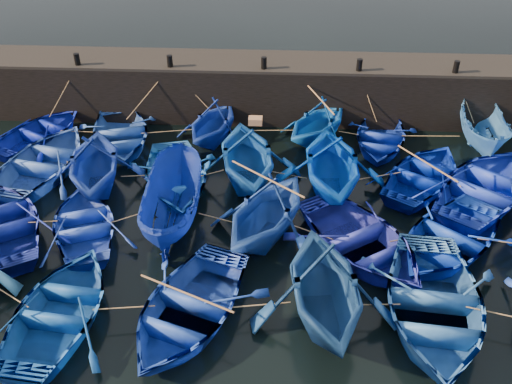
{
  "coord_description": "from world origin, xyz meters",
  "views": [
    {
      "loc": [
        0.85,
        -13.16,
        12.17
      ],
      "look_at": [
        0.0,
        3.2,
        0.7
      ],
      "focal_mm": 40.0,
      "sensor_mm": 36.0,
      "label": 1
    }
  ],
  "objects_px": {
    "boat_0": "(40,132)",
    "boat_8": "(175,177)",
    "wooden_crate": "(255,121)",
    "boat_13": "(2,222)"
  },
  "relations": [
    {
      "from": "boat_0",
      "to": "boat_13",
      "type": "bearing_deg",
      "value": 127.5
    },
    {
      "from": "boat_0",
      "to": "boat_8",
      "type": "height_order",
      "value": "boat_8"
    },
    {
      "from": "boat_8",
      "to": "wooden_crate",
      "type": "relative_size",
      "value": 9.99
    },
    {
      "from": "boat_8",
      "to": "wooden_crate",
      "type": "height_order",
      "value": "wooden_crate"
    },
    {
      "from": "wooden_crate",
      "to": "boat_8",
      "type": "bearing_deg",
      "value": -170.57
    },
    {
      "from": "boat_13",
      "to": "wooden_crate",
      "type": "distance_m",
      "value": 9.21
    },
    {
      "from": "wooden_crate",
      "to": "boat_0",
      "type": "bearing_deg",
      "value": 163.81
    },
    {
      "from": "boat_8",
      "to": "boat_13",
      "type": "relative_size",
      "value": 0.95
    },
    {
      "from": "boat_8",
      "to": "wooden_crate",
      "type": "distance_m",
      "value": 3.7
    },
    {
      "from": "boat_8",
      "to": "boat_13",
      "type": "bearing_deg",
      "value": -165.0
    }
  ]
}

